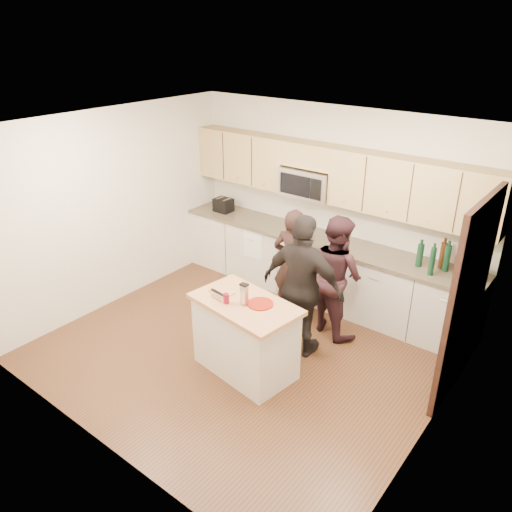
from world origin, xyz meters
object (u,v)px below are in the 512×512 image
Objects in this scene: woman_left at (293,265)px; woman_center at (336,275)px; woman_right at (303,287)px; island at (245,336)px; toaster at (223,205)px.

woman_center is at bearing 171.49° from woman_left.
island is at bearing 63.06° from woman_right.
woman_left is 0.62m from woman_center.
toaster is at bearing -31.74° from woman_left.
woman_center is at bearing -99.90° from woman_right.
toaster is 0.17× the size of woman_center.
island is 1.37m from woman_left.
woman_center is (0.36, 1.35, 0.34)m from island.
toaster is 2.47m from woman_center.
woman_left is 0.83m from woman_right.
toaster is at bearing -32.26° from woman_right.
island is 0.87m from woman_right.
woman_right reaches higher than toaster.
woman_left is at bearing 22.91° from woman_center.
woman_left is at bearing -52.25° from woman_right.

